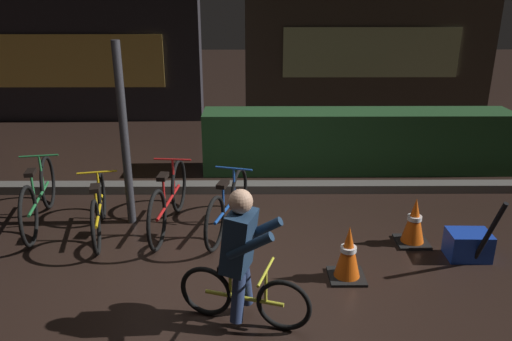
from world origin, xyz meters
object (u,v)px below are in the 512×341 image
Objects in this scene: parked_bike_center_right at (169,200)px; street_post at (124,137)px; closed_umbrella at (488,234)px; parked_bike_right_mid at (228,206)px; traffic_cone_near at (348,254)px; traffic_cone_far at (414,222)px; parked_bike_left_mid at (39,197)px; blue_crate at (468,245)px; parked_bike_center_left at (99,209)px; cyclist at (242,257)px.

street_post is at bearing 77.49° from parked_bike_center_right.
street_post is 2.61× the size of closed_umbrella.
traffic_cone_near is (1.24, -1.05, -0.05)m from parked_bike_right_mid.
street_post is 1.46m from parked_bike_right_mid.
traffic_cone_near is at bearing -140.55° from traffic_cone_far.
parked_bike_left_mid reaches higher than blue_crate.
closed_umbrella is (0.56, -0.57, 0.14)m from traffic_cone_far.
closed_umbrella is (4.99, -1.10, 0.04)m from parked_bike_left_mid.
traffic_cone_near is (3.55, -1.25, -0.09)m from parked_bike_left_mid.
street_post is at bearing -54.28° from parked_bike_center_left.
closed_umbrella is (2.68, -0.90, 0.08)m from parked_bike_right_mid.
parked_bike_right_mid is (2.31, -0.20, -0.04)m from parked_bike_left_mid.
blue_crate is at bearing 16.23° from traffic_cone_near.
blue_crate is (2.61, -0.65, -0.18)m from parked_bike_right_mid.
traffic_cone_near is at bearing -119.57° from parked_bike_left_mid.
traffic_cone_near is 1.30× the size of blue_crate.
parked_bike_right_mid is at bearing 114.14° from cyclist.
parked_bike_center_left is at bearing 160.38° from traffic_cone_near.
traffic_cone_near is 1.14m from traffic_cone_far.
parked_bike_left_mid is at bearing 91.41° from parked_bike_center_right.
parked_bike_right_mid is at bearing -99.34° from parked_bike_center_left.
closed_umbrella is at bearing 35.60° from cyclist.
blue_crate is at bearing 41.23° from cyclist.
cyclist is at bearing -137.50° from parked_bike_left_mid.
parked_bike_center_left is 1.51m from parked_bike_right_mid.
parked_bike_center_left is 0.87× the size of parked_bike_center_right.
parked_bike_center_left is at bearing 172.01° from blue_crate.
closed_umbrella is at bearing -113.26° from parked_bike_center_left.
parked_bike_center_left is 0.99× the size of parked_bike_right_mid.
traffic_cone_far is 0.45× the size of cyclist.
parked_bike_left_mid is 1.39× the size of cyclist.
parked_bike_center_right is 2.03× the size of closed_umbrella.
traffic_cone_far is (2.83, -0.42, -0.09)m from parked_bike_center_right.
parked_bike_center_left is 4.16m from blue_crate.
street_post is 3.99× the size of traffic_cone_far.
blue_crate is at bearing -110.06° from parked_bike_center_left.
traffic_cone_far is at bearing -93.06° from parked_bike_center_right.
blue_crate is (1.37, 0.40, -0.13)m from traffic_cone_near.
parked_bike_center_right is at bearing -17.81° from street_post.
traffic_cone_near is (2.45, -1.30, -0.83)m from street_post.
closed_umbrella reaches higher than parked_bike_right_mid.
traffic_cone_far is at bearing -106.10° from parked_bike_center_left.
street_post reaches higher than traffic_cone_near.
parked_bike_center_right is (1.60, -0.11, -0.01)m from parked_bike_left_mid.
traffic_cone_far is 0.82m from closed_umbrella.
blue_crate is at bearing -33.07° from traffic_cone_far.
cyclist reaches higher than closed_umbrella.
parked_bike_center_right is at bearing 98.16° from parked_bike_right_mid.
street_post reaches higher than parked_bike_right_mid.
parked_bike_left_mid is at bearing -177.26° from street_post.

